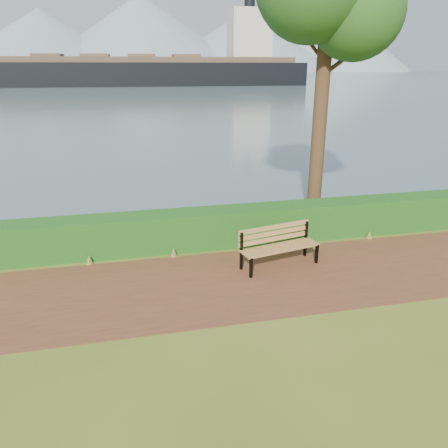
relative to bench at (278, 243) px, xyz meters
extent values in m
plane|color=#445F1B|center=(-1.34, -0.97, -0.58)|extent=(140.00, 140.00, 0.00)
cube|color=#542F1C|center=(-1.34, -0.67, -0.57)|extent=(40.00, 3.40, 0.01)
cube|color=#134514|center=(-1.34, 1.63, -0.08)|extent=(32.00, 0.85, 1.00)
cube|color=#405467|center=(-1.34, 259.03, -0.57)|extent=(700.00, 510.00, 0.00)
cone|color=gray|center=(-61.34, 394.03, 23.42)|extent=(160.00, 160.00, 48.00)
cone|color=gray|center=(18.66, 404.03, 30.42)|extent=(190.00, 190.00, 62.00)
cone|color=gray|center=(108.66, 399.03, 24.42)|extent=(170.00, 170.00, 50.00)
cone|color=gray|center=(198.66, 409.03, 28.42)|extent=(150.00, 150.00, 58.00)
cone|color=gray|center=(-11.34, 429.03, 16.92)|extent=(120.00, 120.00, 35.00)
cone|color=gray|center=(148.66, 424.03, 19.42)|extent=(130.00, 130.00, 40.00)
cube|color=black|center=(-0.83, -0.54, -0.33)|extent=(0.07, 0.08, 0.50)
cube|color=black|center=(-0.94, -0.06, -0.10)|extent=(0.07, 0.08, 0.95)
cube|color=black|center=(-0.89, -0.30, -0.11)|extent=(0.18, 0.57, 0.06)
cube|color=black|center=(0.98, -0.14, -0.33)|extent=(0.07, 0.08, 0.50)
cube|color=black|center=(0.88, 0.34, -0.10)|extent=(0.07, 0.08, 0.95)
cube|color=black|center=(0.93, 0.10, -0.11)|extent=(0.18, 0.57, 0.06)
cube|color=#A66B40|center=(0.07, -0.31, -0.08)|extent=(1.97, 0.53, 0.04)
cube|color=#A66B40|center=(0.04, -0.17, -0.08)|extent=(1.97, 0.53, 0.04)
cube|color=#A66B40|center=(0.01, -0.03, -0.08)|extent=(1.97, 0.53, 0.04)
cube|color=#A66B40|center=(-0.02, 0.10, -0.08)|extent=(1.97, 0.53, 0.04)
cube|color=#A66B40|center=(-0.04, 0.17, 0.06)|extent=(1.96, 0.48, 0.11)
cube|color=#A66B40|center=(-0.04, 0.17, 0.21)|extent=(1.96, 0.48, 0.11)
cube|color=#A66B40|center=(-0.04, 0.17, 0.37)|extent=(1.96, 0.48, 0.11)
cylinder|color=#392717|center=(2.38, 3.24, 3.30)|extent=(0.43, 0.43, 7.75)
sphere|color=#1F521B|center=(3.18, 3.87, 5.88)|extent=(2.80, 2.80, 2.80)
sphere|color=#1F521B|center=(2.94, 2.64, 5.45)|extent=(2.58, 2.58, 2.58)
cylinder|color=#392717|center=(2.86, 3.24, 4.16)|extent=(1.13, 0.13, 0.85)
cylinder|color=#392717|center=(1.95, 3.35, 4.70)|extent=(0.88, 0.41, 0.77)
cube|color=black|center=(4.92, 105.59, 1.05)|extent=(75.97, 14.50, 7.56)
cube|color=brown|center=(4.92, 105.59, 5.48)|extent=(69.89, 13.10, 1.30)
cube|color=beige|center=(29.10, 104.75, 11.31)|extent=(10.02, 9.24, 11.88)
cylinder|color=black|center=(29.10, 104.75, 18.33)|extent=(2.59, 2.59, 3.78)
cube|color=brown|center=(-19.26, 106.42, 6.34)|extent=(6.72, 7.35, 0.86)
cube|color=brown|center=(-8.46, 106.05, 6.34)|extent=(6.72, 7.35, 0.86)
cube|color=brown|center=(2.33, 105.68, 6.34)|extent=(6.72, 7.35, 0.86)
cube|color=brown|center=(13.12, 105.30, 6.34)|extent=(6.72, 7.35, 0.86)
camera|label=1|loc=(-3.48, -9.30, 4.07)|focal=35.00mm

